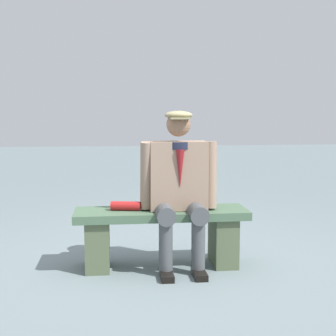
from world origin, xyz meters
The scene contains 4 objects.
ground_plane centered at (0.00, 0.00, 0.00)m, with size 30.00×30.00×0.00m, color slate.
bench centered at (0.00, 0.00, 0.31)m, with size 1.44×0.42×0.49m.
seated_man centered at (-0.14, 0.06, 0.72)m, with size 0.64×0.55×1.31m.
rolled_magazine centered at (0.30, 0.00, 0.53)m, with size 0.08×0.08×0.24m, color #B21E1E.
Camera 1 is at (0.39, 3.90, 1.29)m, focal length 50.95 mm.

